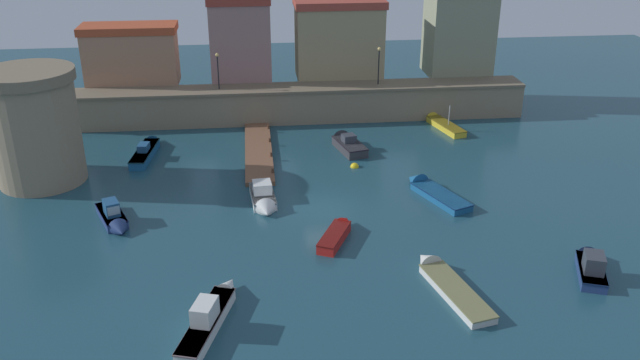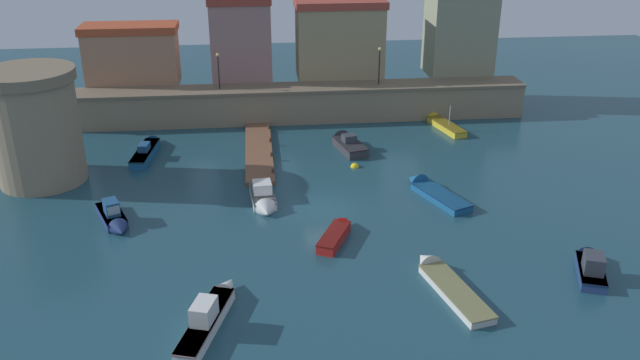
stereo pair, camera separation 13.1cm
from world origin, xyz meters
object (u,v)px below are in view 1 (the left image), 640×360
moored_boat_2 (445,280)px  moored_boat_5 (590,264)px  mooring_buoy_0 (355,167)px  moored_boat_0 (114,218)px  moored_boat_4 (430,190)px  moored_boat_8 (440,123)px  moored_boat_1 (346,143)px  moored_boat_7 (264,199)px  moored_boat_6 (211,313)px  quay_lamp_1 (379,60)px  moored_boat_9 (147,149)px  fortress_tower (35,126)px  quay_lamp_0 (218,65)px  moored_boat_3 (337,233)px

moored_boat_2 → moored_boat_5: moored_boat_5 is taller
mooring_buoy_0 → moored_boat_0: bearing=-155.3°
moored_boat_4 → moored_boat_8: bearing=-40.6°
moored_boat_4 → moored_boat_1: bearing=4.0°
moored_boat_1 → moored_boat_7: (-7.32, -10.33, -0.02)m
moored_boat_4 → moored_boat_5: 13.22m
moored_boat_6 → moored_boat_0: bearing=47.9°
quay_lamp_1 → moored_boat_0: 29.70m
quay_lamp_1 → moored_boat_9: 22.71m
moored_boat_2 → moored_boat_7: size_ratio=1.50×
moored_boat_0 → moored_boat_2: 22.01m
fortress_tower → quay_lamp_0: (13.04, 12.08, 1.13)m
fortress_tower → quay_lamp_0: size_ratio=2.58×
moored_boat_9 → mooring_buoy_0: 17.44m
quay_lamp_1 → moored_boat_2: quay_lamp_1 is taller
moored_boat_4 → moored_boat_6: 20.77m
moored_boat_6 → moored_boat_9: 24.91m
moored_boat_2 → moored_boat_6: size_ratio=1.01×
mooring_buoy_0 → moored_boat_7: bearing=-140.7°
moored_boat_1 → moored_boat_7: bearing=130.7°
quay_lamp_1 → moored_boat_4: (0.75, -17.40, -5.33)m
moored_boat_1 → moored_boat_6: (-10.41, -23.81, 0.08)m
quay_lamp_1 → moored_boat_8: size_ratio=0.54×
quay_lamp_1 → moored_boat_4: bearing=-87.5°
moored_boat_5 → quay_lamp_0: bearing=57.5°
quay_lamp_0 → moored_boat_1: quay_lamp_0 is taller
moored_boat_3 → moored_boat_9: (-13.97, 15.89, 0.05)m
quay_lamp_0 → mooring_buoy_0: 17.11m
moored_boat_6 → moored_boat_8: bearing=-18.0°
moored_boat_7 → moored_boat_2: bearing=36.7°
moored_boat_0 → moored_boat_6: moored_boat_6 is taller
fortress_tower → moored_boat_5: bearing=-25.4°
mooring_buoy_0 → moored_boat_1: bearing=91.2°
moored_boat_4 → moored_boat_9: moored_boat_9 is taller
quay_lamp_1 → moored_boat_9: quay_lamp_1 is taller
moored_boat_0 → moored_boat_1: 21.21m
quay_lamp_0 → moored_boat_3: (8.07, -23.30, -5.15)m
moored_boat_1 → moored_boat_5: 24.06m
moored_boat_0 → moored_boat_8: size_ratio=0.75×
fortress_tower → quay_lamp_0: bearing=42.8°
quay_lamp_1 → moored_boat_1: size_ratio=0.65×
moored_boat_3 → moored_boat_7: 6.97m
moored_boat_5 → moored_boat_7: size_ratio=1.00×
quay_lamp_1 → moored_boat_6: 35.05m
moored_boat_0 → mooring_buoy_0: size_ratio=7.14×
quay_lamp_0 → moored_boat_0: quay_lamp_0 is taller
fortress_tower → moored_boat_0: size_ratio=1.76×
moored_boat_5 → mooring_buoy_0: 20.36m
moored_boat_3 → moored_boat_9: size_ratio=0.67×
moored_boat_3 → moored_boat_6: 11.21m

